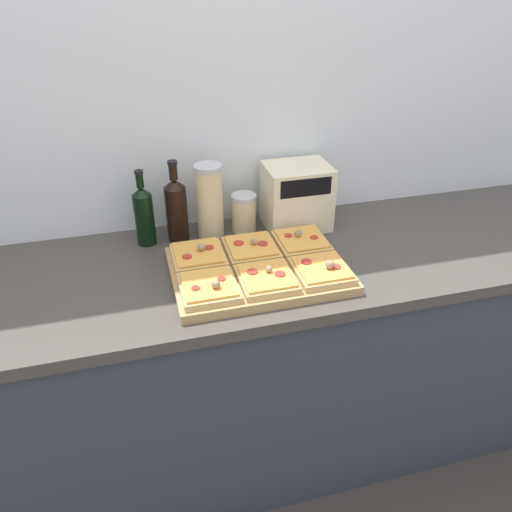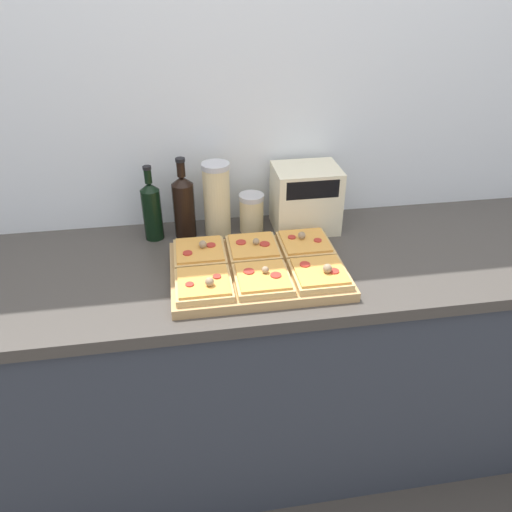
{
  "view_description": "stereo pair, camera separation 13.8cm",
  "coord_description": "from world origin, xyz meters",
  "views": [
    {
      "loc": [
        -0.4,
        -1.03,
        1.75
      ],
      "look_at": [
        -0.05,
        0.27,
        0.94
      ],
      "focal_mm": 35.0,
      "sensor_mm": 36.0,
      "label": 1
    },
    {
      "loc": [
        -0.26,
        -1.06,
        1.75
      ],
      "look_at": [
        -0.05,
        0.27,
        0.94
      ],
      "focal_mm": 35.0,
      "sensor_mm": 36.0,
      "label": 2
    }
  ],
  "objects": [
    {
      "name": "grain_jar_tall",
      "position": [
        -0.15,
        0.53,
        1.02
      ],
      "size": [
        0.1,
        0.1,
        0.27
      ],
      "color": "beige",
      "rests_on": "kitchen_counter"
    },
    {
      "name": "wall_back",
      "position": [
        0.0,
        0.67,
        1.25
      ],
      "size": [
        6.0,
        0.06,
        2.5
      ],
      "color": "silver",
      "rests_on": "ground_plane"
    },
    {
      "name": "kitchen_counter",
      "position": [
        0.0,
        0.32,
        0.44
      ],
      "size": [
        2.63,
        0.67,
        0.89
      ],
      "color": "#333842",
      "rests_on": "ground_plane"
    },
    {
      "name": "pizza_slice_front_center",
      "position": [
        -0.05,
        0.14,
        0.93
      ],
      "size": [
        0.16,
        0.17,
        0.05
      ],
      "color": "tan",
      "rests_on": "cutting_board"
    },
    {
      "name": "toaster_oven",
      "position": [
        0.17,
        0.53,
        1.0
      ],
      "size": [
        0.25,
        0.18,
        0.23
      ],
      "color": "beige",
      "rests_on": "kitchen_counter"
    },
    {
      "name": "pizza_slice_front_left",
      "position": [
        -0.22,
        0.14,
        0.93
      ],
      "size": [
        0.16,
        0.17,
        0.05
      ],
      "color": "tan",
      "rests_on": "cutting_board"
    },
    {
      "name": "grain_jar_short",
      "position": [
        -0.02,
        0.53,
        0.96
      ],
      "size": [
        0.09,
        0.09,
        0.14
      ],
      "color": "beige",
      "rests_on": "kitchen_counter"
    },
    {
      "name": "cutting_board",
      "position": [
        -0.05,
        0.24,
        0.9
      ],
      "size": [
        0.54,
        0.39,
        0.03
      ],
      "primitive_type": "cube",
      "color": "tan",
      "rests_on": "kitchen_counter"
    },
    {
      "name": "pizza_slice_back_right",
      "position": [
        0.12,
        0.33,
        0.93
      ],
      "size": [
        0.16,
        0.17,
        0.05
      ],
      "color": "tan",
      "rests_on": "cutting_board"
    },
    {
      "name": "olive_oil_bottle",
      "position": [
        -0.37,
        0.53,
        1.0
      ],
      "size": [
        0.07,
        0.07,
        0.27
      ],
      "color": "black",
      "rests_on": "kitchen_counter"
    },
    {
      "name": "pizza_slice_front_right",
      "position": [
        0.12,
        0.14,
        0.93
      ],
      "size": [
        0.16,
        0.17,
        0.06
      ],
      "color": "tan",
      "rests_on": "cutting_board"
    },
    {
      "name": "wine_bottle",
      "position": [
        -0.26,
        0.53,
        1.01
      ],
      "size": [
        0.08,
        0.08,
        0.29
      ],
      "color": "black",
      "rests_on": "kitchen_counter"
    },
    {
      "name": "pizza_slice_back_left",
      "position": [
        -0.22,
        0.33,
        0.93
      ],
      "size": [
        0.16,
        0.17,
        0.05
      ],
      "color": "tan",
      "rests_on": "cutting_board"
    },
    {
      "name": "ground_plane",
      "position": [
        0.0,
        0.0,
        0.0
      ],
      "size": [
        12.0,
        12.0,
        0.0
      ],
      "primitive_type": "plane",
      "color": "#3D3833"
    },
    {
      "name": "pizza_slice_back_center",
      "position": [
        -0.05,
        0.33,
        0.93
      ],
      "size": [
        0.16,
        0.17,
        0.05
      ],
      "color": "tan",
      "rests_on": "cutting_board"
    }
  ]
}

